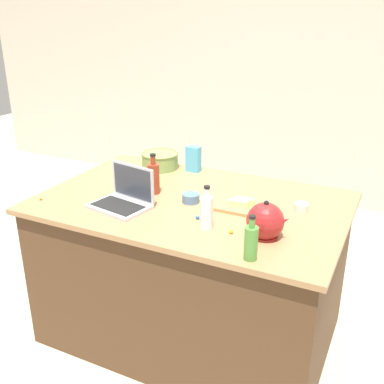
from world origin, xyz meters
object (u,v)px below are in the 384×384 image
at_px(bottle_olive, 251,242).
at_px(butter_stick_right, 245,201).
at_px(bottle_vinegar, 207,212).
at_px(candy_bag, 193,159).
at_px(bottle_soy, 154,177).
at_px(mixing_bowl_large, 160,160).
at_px(kettle, 265,222).
at_px(laptop, 124,198).
at_px(butter_stick_left, 238,203).
at_px(cutting_board, 243,207).
at_px(ramekin_medium, 301,207).
at_px(ramekin_small, 191,198).

relative_size(bottle_olive, butter_stick_right, 1.88).
xyz_separation_m(bottle_vinegar, candy_bag, (-0.43, 0.74, -0.00)).
relative_size(bottle_soy, butter_stick_right, 2.18).
relative_size(mixing_bowl_large, kettle, 1.18).
xyz_separation_m(laptop, bottle_soy, (0.05, 0.24, 0.05)).
xyz_separation_m(bottle_vinegar, butter_stick_right, (0.08, 0.32, -0.05)).
bearing_deg(butter_stick_left, butter_stick_right, 64.72).
xyz_separation_m(kettle, butter_stick_right, (-0.20, 0.28, -0.04)).
relative_size(bottle_soy, butter_stick_left, 2.18).
bearing_deg(butter_stick_left, mixing_bowl_large, 149.76).
distance_m(cutting_board, ramekin_medium, 0.31).
xyz_separation_m(bottle_soy, butter_stick_left, (0.53, -0.01, -0.06)).
bearing_deg(cutting_board, bottle_olive, -66.70).
bearing_deg(mixing_bowl_large, butter_stick_right, -26.81).
distance_m(laptop, kettle, 0.80).
distance_m(butter_stick_left, ramekin_medium, 0.34).
bearing_deg(bottle_olive, mixing_bowl_large, 137.01).
bearing_deg(bottle_olive, ramekin_small, 138.46).
xyz_separation_m(bottle_olive, cutting_board, (-0.21, 0.49, -0.07)).
xyz_separation_m(kettle, cutting_board, (-0.20, 0.26, -0.07)).
bearing_deg(ramekin_small, bottle_olive, -41.54).
xyz_separation_m(cutting_board, ramekin_small, (-0.29, -0.04, 0.02)).
xyz_separation_m(ramekin_small, ramekin_medium, (0.58, 0.16, -0.00)).
relative_size(mixing_bowl_large, butter_stick_right, 2.28).
bearing_deg(cutting_board, bottle_soy, -178.92).
height_order(butter_stick_left, butter_stick_right, same).
distance_m(kettle, candy_bag, 1.00).
bearing_deg(butter_stick_right, candy_bag, 140.93).
relative_size(butter_stick_left, ramekin_small, 1.13).
relative_size(butter_stick_right, ramekin_medium, 1.37).
bearing_deg(ramekin_small, laptop, -145.65).
bearing_deg(ramekin_small, cutting_board, 7.95).
distance_m(laptop, butter_stick_left, 0.62).
xyz_separation_m(bottle_olive, ramekin_small, (-0.51, 0.45, -0.06)).
bearing_deg(cutting_board, kettle, -52.17).
height_order(mixing_bowl_large, bottle_vinegar, bottle_vinegar).
bearing_deg(ramekin_small, butter_stick_right, 12.14).
height_order(laptop, mixing_bowl_large, laptop).
bearing_deg(butter_stick_left, kettle, -46.96).
bearing_deg(ramekin_medium, butter_stick_left, -155.66).
height_order(mixing_bowl_large, bottle_soy, bottle_soy).
relative_size(butter_stick_right, candy_bag, 0.65).
bearing_deg(butter_stick_right, mixing_bowl_large, 153.19).
distance_m(kettle, butter_stick_right, 0.35).
height_order(laptop, kettle, laptop).
bearing_deg(kettle, bottle_olive, -88.18).
xyz_separation_m(bottle_olive, ramekin_medium, (0.08, 0.61, -0.06)).
relative_size(bottle_vinegar, kettle, 1.05).
height_order(laptop, butter_stick_left, laptop).
bearing_deg(candy_bag, ramekin_medium, -21.87).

